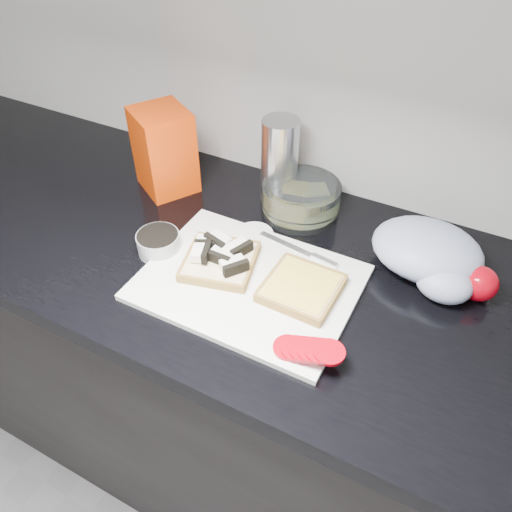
{
  "coord_description": "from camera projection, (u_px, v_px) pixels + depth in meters",
  "views": [
    {
      "loc": [
        0.23,
        0.53,
        1.58
      ],
      "look_at": [
        -0.09,
        1.15,
        0.95
      ],
      "focal_mm": 35.0,
      "sensor_mm": 36.0,
      "label": 1
    }
  ],
  "objects": [
    {
      "name": "bread_bag",
      "position": [
        164.0,
        151.0,
        1.14
      ],
      "size": [
        0.16,
        0.16,
        0.19
      ],
      "primitive_type": "cube",
      "rotation": [
        0.0,
        0.0,
        -0.55
      ],
      "color": "red",
      "rests_on": "countertop"
    },
    {
      "name": "steel_canister",
      "position": [
        279.0,
        161.0,
        1.1
      ],
      "size": [
        0.08,
        0.08,
        0.2
      ],
      "primitive_type": "cylinder",
      "color": "#BABABF",
      "rests_on": "countertop"
    },
    {
      "name": "bread_right",
      "position": [
        302.0,
        288.0,
        0.92
      ],
      "size": [
        0.14,
        0.14,
        0.02
      ],
      "rotation": [
        0.0,
        0.0,
        -0.02
      ],
      "color": "beige",
      "rests_on": "cutting_board"
    },
    {
      "name": "countertop",
      "position": [
        308.0,
        283.0,
        0.99
      ],
      "size": [
        3.5,
        0.64,
        0.04
      ],
      "primitive_type": "cube",
      "color": "black",
      "rests_on": "base_cabinet"
    },
    {
      "name": "grocery_bag",
      "position": [
        429.0,
        254.0,
        0.95
      ],
      "size": [
        0.22,
        0.19,
        0.09
      ],
      "rotation": [
        0.0,
        0.0,
        -0.03
      ],
      "color": "#A6B3CC",
      "rests_on": "countertop"
    },
    {
      "name": "knife",
      "position": [
        307.0,
        253.0,
        1.0
      ],
      "size": [
        0.18,
        0.04,
        0.01
      ],
      "rotation": [
        0.0,
        0.0,
        -0.14
      ],
      "color": "silver",
      "rests_on": "cutting_board"
    },
    {
      "name": "tub_lid",
      "position": [
        254.0,
        234.0,
        1.06
      ],
      "size": [
        0.1,
        0.1,
        0.01
      ],
      "primitive_type": "cylinder",
      "rotation": [
        0.0,
        0.0,
        -0.21
      ],
      "color": "white",
      "rests_on": "countertop"
    },
    {
      "name": "whole_tomatoes",
      "position": [
        460.0,
        278.0,
        0.92
      ],
      "size": [
        0.14,
        0.07,
        0.07
      ],
      "rotation": [
        0.0,
        0.0,
        0.4
      ],
      "color": "#A70310",
      "rests_on": "countertop"
    },
    {
      "name": "cutting_board",
      "position": [
        249.0,
        282.0,
        0.95
      ],
      "size": [
        0.4,
        0.3,
        0.01
      ],
      "primitive_type": "cube",
      "color": "white",
      "rests_on": "countertop"
    },
    {
      "name": "bread_left",
      "position": [
        220.0,
        259.0,
        0.97
      ],
      "size": [
        0.17,
        0.17,
        0.04
      ],
      "rotation": [
        0.0,
        0.0,
        0.24
      ],
      "color": "beige",
      "rests_on": "cutting_board"
    },
    {
      "name": "glass_bowl",
      "position": [
        301.0,
        199.0,
        1.1
      ],
      "size": [
        0.17,
        0.17,
        0.07
      ],
      "rotation": [
        0.0,
        0.0,
        0.23
      ],
      "color": "silver",
      "rests_on": "countertop"
    },
    {
      "name": "seed_tub",
      "position": [
        158.0,
        242.0,
        1.01
      ],
      "size": [
        0.09,
        0.09,
        0.04
      ],
      "color": "#A1A6A6",
      "rests_on": "countertop"
    },
    {
      "name": "base_cabinet",
      "position": [
        296.0,
        406.0,
        1.29
      ],
      "size": [
        3.5,
        0.6,
        0.86
      ],
      "primitive_type": "cube",
      "color": "black",
      "rests_on": "ground"
    },
    {
      "name": "tomato_slices",
      "position": [
        308.0,
        350.0,
        0.81
      ],
      "size": [
        0.13,
        0.07,
        0.03
      ],
      "rotation": [
        0.0,
        0.0,
        -0.35
      ],
      "color": "#A70310",
      "rests_on": "cutting_board"
    }
  ]
}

